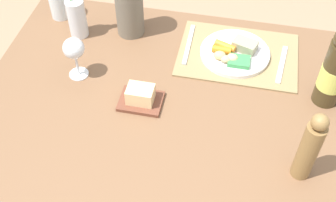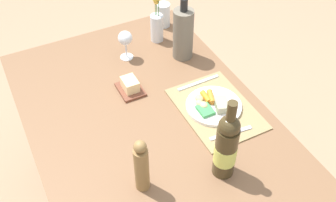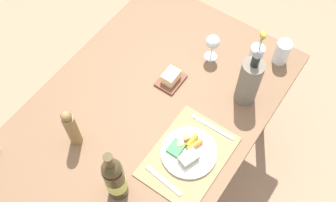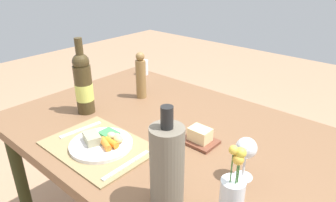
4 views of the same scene
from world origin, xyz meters
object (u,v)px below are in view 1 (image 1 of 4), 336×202
(knife, at_px, (189,44))
(butter_dish, at_px, (140,98))
(water_tumbler, at_px, (59,3))
(cooler_bottle, at_px, (129,1))
(dining_table, at_px, (196,127))
(wine_glass, at_px, (74,50))
(fork, at_px, (282,64))
(pepper_mill, at_px, (309,148))
(flower_vase, at_px, (76,15))
(dinner_plate, at_px, (235,52))

(knife, height_order, butter_dish, butter_dish)
(knife, xyz_separation_m, water_tumbler, (0.49, -0.07, 0.05))
(butter_dish, relative_size, cooler_bottle, 0.42)
(dining_table, height_order, butter_dish, butter_dish)
(wine_glass, distance_m, cooler_bottle, 0.27)
(butter_dish, bearing_deg, fork, -148.40)
(pepper_mill, xyz_separation_m, water_tumbler, (0.87, -0.51, -0.06))
(pepper_mill, bearing_deg, wine_glass, -18.38)
(wine_glass, height_order, cooler_bottle, cooler_bottle)
(butter_dish, xyz_separation_m, water_tumbler, (0.39, -0.36, 0.03))
(fork, bearing_deg, knife, -0.45)
(wine_glass, bearing_deg, cooler_bottle, -114.04)
(knife, relative_size, water_tumbler, 1.64)
(dining_table, distance_m, wine_glass, 0.45)
(wine_glass, xyz_separation_m, flower_vase, (0.07, -0.19, -0.02))
(flower_vase, distance_m, pepper_mill, 0.87)
(dinner_plate, distance_m, butter_dish, 0.37)
(butter_dish, distance_m, cooler_bottle, 0.36)
(dining_table, distance_m, flower_vase, 0.56)
(dining_table, distance_m, knife, 0.31)
(water_tumbler, bearing_deg, pepper_mill, 149.43)
(dining_table, height_order, wine_glass, wine_glass)
(wine_glass, bearing_deg, fork, -164.91)
(knife, distance_m, cooler_bottle, 0.25)
(pepper_mill, bearing_deg, knife, -49.46)
(fork, distance_m, knife, 0.32)
(wine_glass, bearing_deg, water_tumbler, -59.17)
(cooler_bottle, height_order, flower_vase, cooler_bottle)
(dining_table, xyz_separation_m, knife, (0.08, -0.29, 0.09))
(cooler_bottle, bearing_deg, fork, 172.24)
(dining_table, relative_size, dinner_plate, 5.85)
(flower_vase, bearing_deg, dinner_plate, 179.19)
(wine_glass, relative_size, flower_vase, 0.60)
(dining_table, xyz_separation_m, pepper_mill, (-0.30, 0.16, 0.19))
(butter_dish, relative_size, pepper_mill, 0.55)
(dining_table, bearing_deg, knife, -74.95)
(fork, height_order, cooler_bottle, cooler_bottle)
(dinner_plate, bearing_deg, fork, 175.18)
(butter_dish, xyz_separation_m, flower_vase, (0.29, -0.27, 0.06))
(dinner_plate, relative_size, wine_glass, 1.60)
(flower_vase, relative_size, pepper_mill, 1.04)
(dining_table, bearing_deg, dinner_plate, -107.37)
(fork, xyz_separation_m, butter_dish, (0.41, 0.25, 0.02))
(knife, distance_m, flower_vase, 0.39)
(dinner_plate, xyz_separation_m, water_tumbler, (0.65, -0.09, 0.04))
(cooler_bottle, height_order, water_tumbler, cooler_bottle)
(fork, height_order, butter_dish, butter_dish)
(pepper_mill, bearing_deg, cooler_bottle, -38.90)
(dinner_plate, relative_size, pepper_mill, 0.99)
(dining_table, bearing_deg, cooler_bottle, -47.88)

